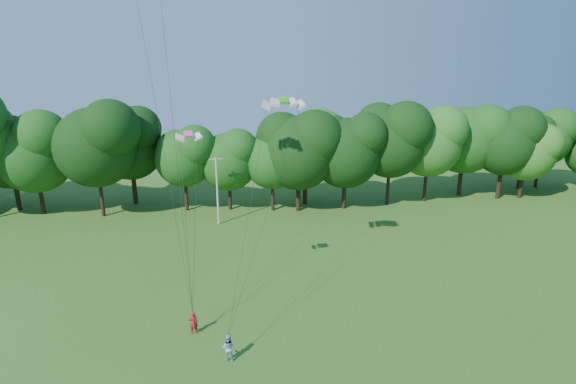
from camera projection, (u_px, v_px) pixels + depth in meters
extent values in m
cylinder|color=beige|center=(217.00, 191.00, 46.93)|extent=(0.18, 0.18, 7.26)
cube|color=beige|center=(216.00, 159.00, 45.96)|extent=(1.44, 0.34, 0.08)
imported|color=#AE1621|center=(193.00, 323.00, 28.54)|extent=(0.63, 0.47, 1.56)
imported|color=#97ACD2|center=(228.00, 347.00, 26.03)|extent=(0.91, 0.77, 1.64)
cube|color=green|center=(283.00, 100.00, 32.13)|extent=(3.08, 1.44, 0.52)
cube|color=#F6449E|center=(188.00, 134.00, 28.31)|extent=(1.75, 1.13, 0.33)
cylinder|color=black|center=(298.00, 191.00, 51.62)|extent=(0.45, 0.45, 4.61)
ellipsoid|color=black|center=(299.00, 139.00, 49.90)|extent=(9.22, 9.22, 10.06)
cylinder|color=black|center=(521.00, 183.00, 56.58)|extent=(0.41, 0.41, 3.87)
ellipsoid|color=#2E631E|center=(527.00, 143.00, 55.13)|extent=(7.75, 7.75, 8.45)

